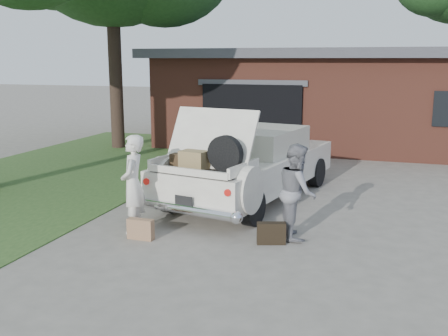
% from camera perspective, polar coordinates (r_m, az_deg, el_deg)
% --- Properties ---
extents(ground, '(90.00, 90.00, 0.00)m').
position_cam_1_polar(ground, '(8.89, -1.21, -7.71)').
color(ground, gray).
rests_on(ground, ground).
extents(grass_strip, '(6.00, 16.00, 0.02)m').
position_cam_1_polar(grass_strip, '(14.01, -18.68, -1.05)').
color(grass_strip, '#2D4C1E').
rests_on(grass_strip, ground).
extents(house, '(12.80, 7.80, 3.30)m').
position_cam_1_polar(house, '(19.51, 12.85, 7.66)').
color(house, brown).
rests_on(house, ground).
extents(sedan, '(2.97, 5.54, 2.06)m').
position_cam_1_polar(sedan, '(11.24, 2.80, 0.49)').
color(sedan, white).
rests_on(sedan, ground).
extents(woman_left, '(0.56, 0.71, 1.71)m').
position_cam_1_polar(woman_left, '(9.16, -9.87, -1.73)').
color(woman_left, silver).
rests_on(woman_left, ground).
extents(woman_right, '(0.83, 0.94, 1.60)m').
position_cam_1_polar(woman_right, '(8.85, 7.94, -2.51)').
color(woman_right, gray).
rests_on(woman_right, ground).
extents(suitcase_left, '(0.46, 0.15, 0.35)m').
position_cam_1_polar(suitcase_left, '(8.93, -9.07, -6.59)').
color(suitcase_left, '#9C724F').
rests_on(suitcase_left, ground).
extents(suitcase_right, '(0.49, 0.29, 0.36)m').
position_cam_1_polar(suitcase_right, '(8.63, 5.16, -7.10)').
color(suitcase_right, black).
rests_on(suitcase_right, ground).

